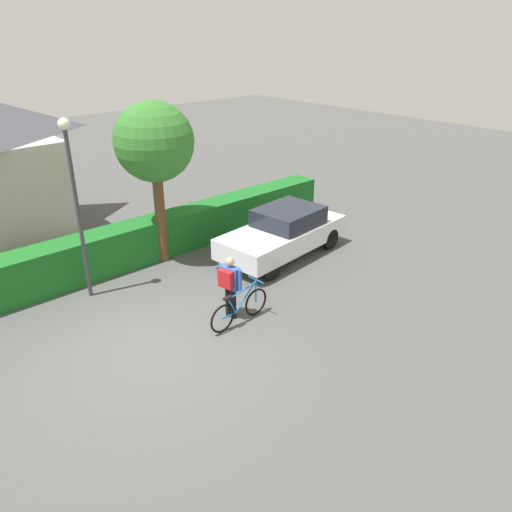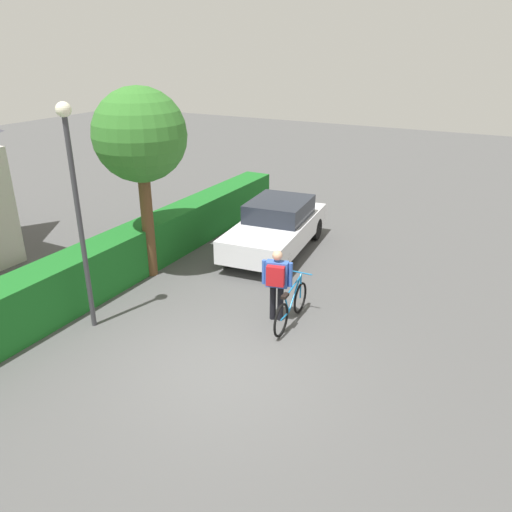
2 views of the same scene
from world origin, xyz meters
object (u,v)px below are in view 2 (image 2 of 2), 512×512
parked_car_near (276,226)px  bicycle (291,307)px  street_lamp (75,191)px  tree_kerbside (140,137)px  person_rider (277,279)px

parked_car_near → bicycle: 4.06m
parked_car_near → street_lamp: 6.12m
parked_car_near → tree_kerbside: (-2.91, 2.13, 2.74)m
person_rider → tree_kerbside: 4.64m
person_rider → tree_kerbside: size_ratio=0.34×
street_lamp → tree_kerbside: bearing=12.2°
bicycle → person_rider: person_rider is taller
bicycle → person_rider: (-0.01, 0.34, 0.57)m
bicycle → tree_kerbside: 5.24m
parked_car_near → tree_kerbside: 4.53m
parked_car_near → street_lamp: bearing=164.1°
bicycle → person_rider: bearing=92.5°
person_rider → tree_kerbside: tree_kerbside is taller
person_rider → tree_kerbside: bearing=81.4°
tree_kerbside → person_rider: bearing=-98.6°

